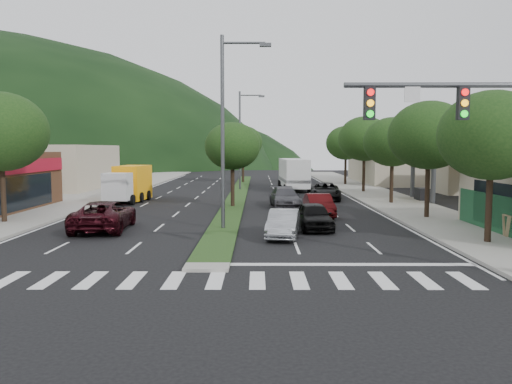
{
  "coord_description": "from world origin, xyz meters",
  "views": [
    {
      "loc": [
        1.81,
        -17.84,
        4.26
      ],
      "look_at": [
        1.71,
        11.32,
        1.71
      ],
      "focal_mm": 35.0,
      "sensor_mm": 36.0,
      "label": 1
    }
  ],
  "objects_px": {
    "tree_med_near": "(232,146)",
    "sedan_silver": "(284,224)",
    "tree_med_far": "(243,142)",
    "streetlight_mid": "(242,135)",
    "car_queue_b": "(285,197)",
    "traffic_signal": "(480,137)",
    "tree_r_b": "(429,135)",
    "streetlight_near": "(227,123)",
    "motorhome": "(294,174)",
    "a_frame_sign": "(512,224)",
    "car_queue_d": "(325,191)",
    "tree_r_a": "(492,136)",
    "box_truck": "(130,185)",
    "car_queue_c": "(319,205)",
    "suv_maroon": "(104,215)",
    "tree_r_c": "(392,142)",
    "tree_r_d": "(364,139)",
    "tree_r_e": "(346,143)",
    "car_queue_a": "(314,216)",
    "tree_l_a": "(1,132)"
  },
  "relations": [
    {
      "from": "motorhome",
      "to": "car_queue_d",
      "type": "bearing_deg",
      "value": -81.7
    },
    {
      "from": "car_queue_c",
      "to": "car_queue_d",
      "type": "relative_size",
      "value": 0.83
    },
    {
      "from": "box_truck",
      "to": "tree_r_b",
      "type": "bearing_deg",
      "value": 160.45
    },
    {
      "from": "tree_med_near",
      "to": "suv_maroon",
      "type": "height_order",
      "value": "tree_med_near"
    },
    {
      "from": "tree_r_e",
      "to": "car_queue_c",
      "type": "xyz_separation_m",
      "value": [
        -6.35,
        -26.76,
        -4.19
      ]
    },
    {
      "from": "tree_med_near",
      "to": "streetlight_mid",
      "type": "relative_size",
      "value": 0.6
    },
    {
      "from": "car_queue_d",
      "to": "a_frame_sign",
      "type": "xyz_separation_m",
      "value": [
        6.27,
        -18.0,
        0.05
      ]
    },
    {
      "from": "streetlight_near",
      "to": "a_frame_sign",
      "type": "xyz_separation_m",
      "value": [
        13.47,
        -2.76,
        -4.82
      ]
    },
    {
      "from": "car_queue_c",
      "to": "tree_med_near",
      "type": "bearing_deg",
      "value": 137.48
    },
    {
      "from": "tree_r_b",
      "to": "box_truck",
      "type": "xyz_separation_m",
      "value": [
        -20.4,
        9.75,
        -3.67
      ]
    },
    {
      "from": "tree_r_a",
      "to": "sedan_silver",
      "type": "height_order",
      "value": "tree_r_a"
    },
    {
      "from": "tree_med_near",
      "to": "streetlight_mid",
      "type": "distance_m",
      "value": 15.05
    },
    {
      "from": "tree_med_near",
      "to": "sedan_silver",
      "type": "distance_m",
      "value": 13.05
    },
    {
      "from": "streetlight_near",
      "to": "car_queue_c",
      "type": "bearing_deg",
      "value": 43.87
    },
    {
      "from": "car_queue_d",
      "to": "streetlight_mid",
      "type": "bearing_deg",
      "value": 132.13
    },
    {
      "from": "tree_r_b",
      "to": "streetlight_near",
      "type": "bearing_deg",
      "value": -161.27
    },
    {
      "from": "tree_r_a",
      "to": "box_truck",
      "type": "height_order",
      "value": "tree_r_a"
    },
    {
      "from": "tree_r_a",
      "to": "tree_r_e",
      "type": "height_order",
      "value": "tree_r_e"
    },
    {
      "from": "car_queue_d",
      "to": "box_truck",
      "type": "height_order",
      "value": "box_truck"
    },
    {
      "from": "tree_r_b",
      "to": "car_queue_c",
      "type": "height_order",
      "value": "tree_r_b"
    },
    {
      "from": "traffic_signal",
      "to": "car_queue_b",
      "type": "xyz_separation_m",
      "value": [
        -5.23,
        19.78,
        -3.94
      ]
    },
    {
      "from": "tree_r_d",
      "to": "motorhome",
      "type": "bearing_deg",
      "value": 154.3
    },
    {
      "from": "sedan_silver",
      "to": "tree_med_near",
      "type": "bearing_deg",
      "value": 112.02
    },
    {
      "from": "tree_l_a",
      "to": "motorhome",
      "type": "distance_m",
      "value": 29.51
    },
    {
      "from": "tree_med_far",
      "to": "streetlight_near",
      "type": "bearing_deg",
      "value": -89.67
    },
    {
      "from": "car_queue_d",
      "to": "tree_med_far",
      "type": "bearing_deg",
      "value": 115.35
    },
    {
      "from": "tree_r_a",
      "to": "car_queue_d",
      "type": "bearing_deg",
      "value": 103.43
    },
    {
      "from": "tree_r_c",
      "to": "streetlight_mid",
      "type": "bearing_deg",
      "value": 132.22
    },
    {
      "from": "tree_r_b",
      "to": "tree_r_c",
      "type": "relative_size",
      "value": 1.07
    },
    {
      "from": "tree_r_a",
      "to": "car_queue_d",
      "type": "xyz_separation_m",
      "value": [
        -4.59,
        19.24,
        -4.1
      ]
    },
    {
      "from": "streetlight_near",
      "to": "car_queue_d",
      "type": "height_order",
      "value": "streetlight_near"
    },
    {
      "from": "tree_r_b",
      "to": "a_frame_sign",
      "type": "height_order",
      "value": "tree_r_b"
    },
    {
      "from": "tree_r_a",
      "to": "box_truck",
      "type": "relative_size",
      "value": 1.1
    },
    {
      "from": "car_queue_b",
      "to": "car_queue_c",
      "type": "distance_m",
      "value": 5.33
    },
    {
      "from": "tree_med_far",
      "to": "sedan_silver",
      "type": "height_order",
      "value": "tree_med_far"
    },
    {
      "from": "tree_med_far",
      "to": "tree_r_e",
      "type": "bearing_deg",
      "value": -18.43
    },
    {
      "from": "sedan_silver",
      "to": "car_queue_c",
      "type": "distance_m",
      "value": 7.8
    },
    {
      "from": "car_queue_a",
      "to": "streetlight_near",
      "type": "bearing_deg",
      "value": 179.92
    },
    {
      "from": "tree_r_b",
      "to": "tree_r_c",
      "type": "height_order",
      "value": "tree_r_b"
    },
    {
      "from": "a_frame_sign",
      "to": "tree_med_near",
      "type": "bearing_deg",
      "value": 143.32
    },
    {
      "from": "tree_r_d",
      "to": "car_queue_d",
      "type": "bearing_deg",
      "value": -124.2
    },
    {
      "from": "car_queue_c",
      "to": "car_queue_d",
      "type": "distance_m",
      "value": 10.15
    },
    {
      "from": "sedan_silver",
      "to": "tree_r_d",
      "type": "bearing_deg",
      "value": 77.53
    },
    {
      "from": "tree_med_far",
      "to": "streetlight_mid",
      "type": "bearing_deg",
      "value": -88.93
    },
    {
      "from": "motorhome",
      "to": "a_frame_sign",
      "type": "xyz_separation_m",
      "value": [
        8.17,
        -27.89,
        -0.93
      ]
    },
    {
      "from": "car_queue_b",
      "to": "tree_med_far",
      "type": "bearing_deg",
      "value": 94.04
    },
    {
      "from": "tree_med_far",
      "to": "car_queue_d",
      "type": "height_order",
      "value": "tree_med_far"
    },
    {
      "from": "car_queue_b",
      "to": "traffic_signal",
      "type": "bearing_deg",
      "value": -79.56
    },
    {
      "from": "tree_med_near",
      "to": "sedan_silver",
      "type": "relative_size",
      "value": 1.51
    },
    {
      "from": "tree_r_b",
      "to": "car_queue_a",
      "type": "relative_size",
      "value": 1.68
    }
  ]
}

